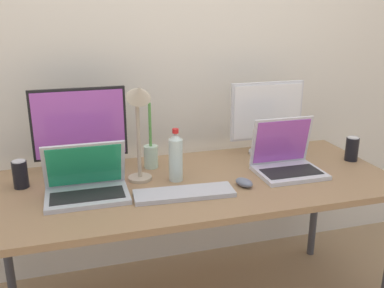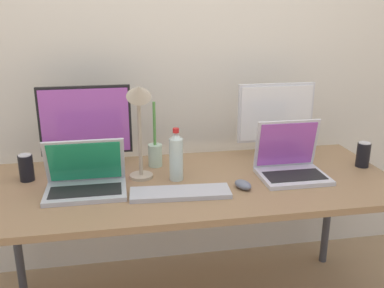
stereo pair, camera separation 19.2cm
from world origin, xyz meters
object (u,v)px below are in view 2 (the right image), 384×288
water_bottle (176,156)px  soda_can_by_laptop (363,155)px  soda_can_near_keyboard (26,168)px  work_desk (192,192)px  laptop_silver (86,180)px  keyboard_main (180,193)px  mouse_by_keyboard (243,185)px  bamboo_vase (155,153)px  desk_lamp (139,112)px  monitor_center (275,118)px  laptop_secondary (290,164)px  monitor_left (86,126)px

water_bottle → soda_can_by_laptop: bearing=0.3°
water_bottle → soda_can_near_keyboard: water_bottle is taller
work_desk → water_bottle: bearing=154.9°
laptop_silver → water_bottle: 0.42m
keyboard_main → mouse_by_keyboard: (0.28, 0.02, 0.01)m
bamboo_vase → desk_lamp: 0.33m
work_desk → desk_lamp: 0.45m
laptop_silver → water_bottle: water_bottle is taller
monitor_center → laptop_silver: (-0.97, -0.29, -0.16)m
laptop_secondary → water_bottle: laptop_secondary is taller
monitor_center → bamboo_vase: (-0.64, -0.03, -0.14)m
laptop_secondary → water_bottle: bearing=175.0°
laptop_silver → keyboard_main: bearing=-15.7°
laptop_silver → desk_lamp: (0.25, 0.07, 0.27)m
monitor_left → laptop_silver: 0.34m
mouse_by_keyboard → soda_can_near_keyboard: bearing=143.3°
work_desk → laptop_secondary: size_ratio=6.10×
keyboard_main → monitor_center: bearing=39.2°
bamboo_vase → desk_lamp: bearing=-113.6°
monitor_left → laptop_secondary: size_ratio=1.42×
water_bottle → bamboo_vase: bamboo_vase is taller
monitor_left → monitor_center: (0.97, -0.00, -0.00)m
keyboard_main → desk_lamp: 0.40m
bamboo_vase → work_desk: bearing=-57.1°
monitor_left → desk_lamp: desk_lamp is taller
mouse_by_keyboard → soda_can_by_laptop: (0.67, 0.16, 0.04)m
monitor_left → water_bottle: (0.41, -0.23, -0.10)m
laptop_silver → mouse_by_keyboard: (0.68, -0.09, -0.04)m
work_desk → bamboo_vase: bearing=122.9°
monitor_left → soda_can_near_keyboard: bearing=-156.4°
keyboard_main → bamboo_vase: (-0.07, 0.37, 0.06)m
soda_can_near_keyboard → soda_can_by_laptop: (1.63, -0.11, 0.00)m
work_desk → soda_can_near_keyboard: 0.77m
laptop_secondary → water_bottle: (-0.54, 0.05, 0.05)m
laptop_silver → mouse_by_keyboard: laptop_silver is taller
monitor_center → water_bottle: bearing=-157.7°
keyboard_main → bamboo_vase: size_ratio=1.30×
laptop_silver → keyboard_main: 0.42m
work_desk → monitor_left: monitor_left is taller
laptop_secondary → water_bottle: 0.54m
keyboard_main → mouse_by_keyboard: 0.28m
water_bottle → monitor_center: bearing=22.3°
work_desk → soda_can_near_keyboard: soda_can_near_keyboard is taller
monitor_left → bamboo_vase: monitor_left is taller
work_desk → monitor_left: size_ratio=4.30×
soda_can_near_keyboard → desk_lamp: (0.52, -0.10, 0.26)m
laptop_silver → soda_can_by_laptop: laptop_silver is taller
laptop_silver → soda_can_by_laptop: bearing=2.9°
desk_lamp → laptop_silver: bearing=-163.2°
monitor_left → mouse_by_keyboard: monitor_left is taller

